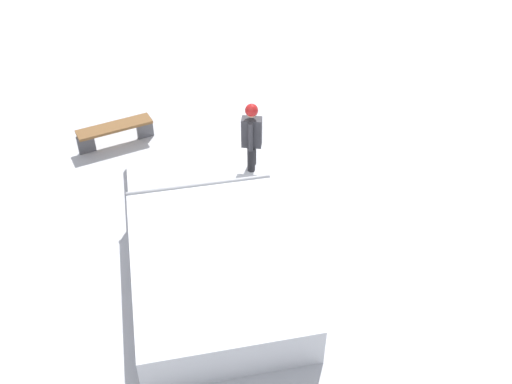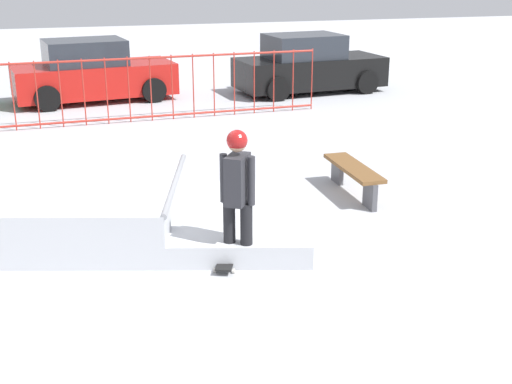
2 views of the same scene
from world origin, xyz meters
The scene contains 5 objects.
ground_plane centered at (0.00, 0.00, 0.00)m, with size 60.00×60.00×0.00m, color #B7BABF.
skate_ramp centered at (-0.60, 0.36, 0.32)m, with size 5.89×3.93×0.74m.
skater centered at (1.22, -1.32, 1.01)m, with size 0.39×0.44×1.73m.
skateboard centered at (1.11, -1.22, 0.08)m, with size 0.48×0.82×0.09m.
park_bench centered at (3.65, 0.75, 0.36)m, with size 0.40×1.66×0.48m.
Camera 1 is at (-7.21, 2.88, 7.31)m, focal length 41.46 mm.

